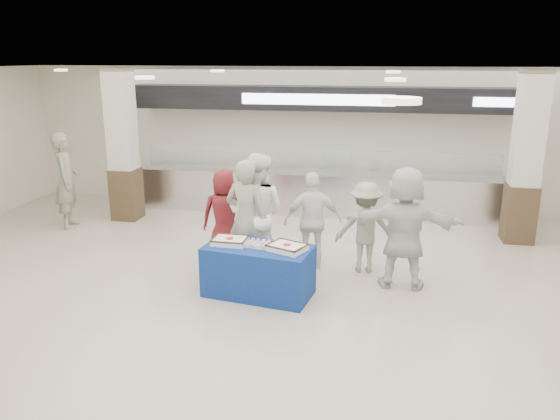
% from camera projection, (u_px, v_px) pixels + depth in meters
% --- Properties ---
extents(ground, '(14.00, 14.00, 0.00)m').
position_uv_depth(ground, '(266.00, 324.00, 7.24)').
color(ground, beige).
rests_on(ground, ground).
extents(serving_line, '(8.70, 0.85, 2.80)m').
position_uv_depth(serving_line, '(318.00, 162.00, 12.02)').
color(serving_line, silver).
rests_on(serving_line, ground).
extents(column_left, '(0.55, 0.55, 3.20)m').
position_uv_depth(column_left, '(123.00, 149.00, 11.52)').
color(column_left, '#3C2B1B').
rests_on(column_left, ground).
extents(column_right, '(0.55, 0.55, 3.20)m').
position_uv_depth(column_right, '(525.00, 162.00, 10.07)').
color(column_right, '#3C2B1B').
rests_on(column_right, ground).
extents(display_table, '(1.65, 1.02, 0.75)m').
position_uv_depth(display_table, '(258.00, 271.00, 8.03)').
color(display_table, navy).
rests_on(display_table, ground).
extents(sheet_cake_left, '(0.50, 0.39, 0.10)m').
position_uv_depth(sheet_cake_left, '(230.00, 240.00, 8.05)').
color(sheet_cake_left, white).
rests_on(sheet_cake_left, display_table).
extents(sheet_cake_right, '(0.62, 0.56, 0.10)m').
position_uv_depth(sheet_cake_right, '(287.00, 247.00, 7.77)').
color(sheet_cake_right, white).
rests_on(sheet_cake_right, display_table).
extents(cupcake_tray, '(0.45, 0.36, 0.07)m').
position_uv_depth(cupcake_tray, '(261.00, 244.00, 7.93)').
color(cupcake_tray, '#B9B9BE').
rests_on(cupcake_tray, display_table).
extents(civilian_maroon, '(0.87, 0.65, 1.60)m').
position_uv_depth(civilian_maroon, '(225.00, 215.00, 9.32)').
color(civilian_maroon, maroon).
rests_on(civilian_maroon, ground).
extents(soldier_a, '(0.77, 0.58, 1.91)m').
position_uv_depth(soldier_a, '(247.00, 220.00, 8.53)').
color(soldier_a, gray).
rests_on(soldier_a, ground).
extents(chef_tall, '(1.03, 0.85, 1.97)m').
position_uv_depth(chef_tall, '(257.00, 214.00, 8.74)').
color(chef_tall, white).
rests_on(chef_tall, ground).
extents(chef_short, '(1.03, 0.66, 1.63)m').
position_uv_depth(chef_short, '(313.00, 221.00, 8.95)').
color(chef_short, white).
rests_on(chef_short, ground).
extents(soldier_b, '(1.03, 0.68, 1.50)m').
position_uv_depth(soldier_b, '(365.00, 227.00, 8.84)').
color(soldier_b, gray).
rests_on(soldier_b, ground).
extents(civilian_white, '(1.76, 0.56, 1.90)m').
position_uv_depth(civilian_white, '(404.00, 228.00, 8.16)').
color(civilian_white, silver).
rests_on(civilian_white, ground).
extents(soldier_bg, '(0.70, 0.84, 1.96)m').
position_uv_depth(soldier_bg, '(66.00, 180.00, 11.08)').
color(soldier_bg, gray).
rests_on(soldier_bg, ground).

